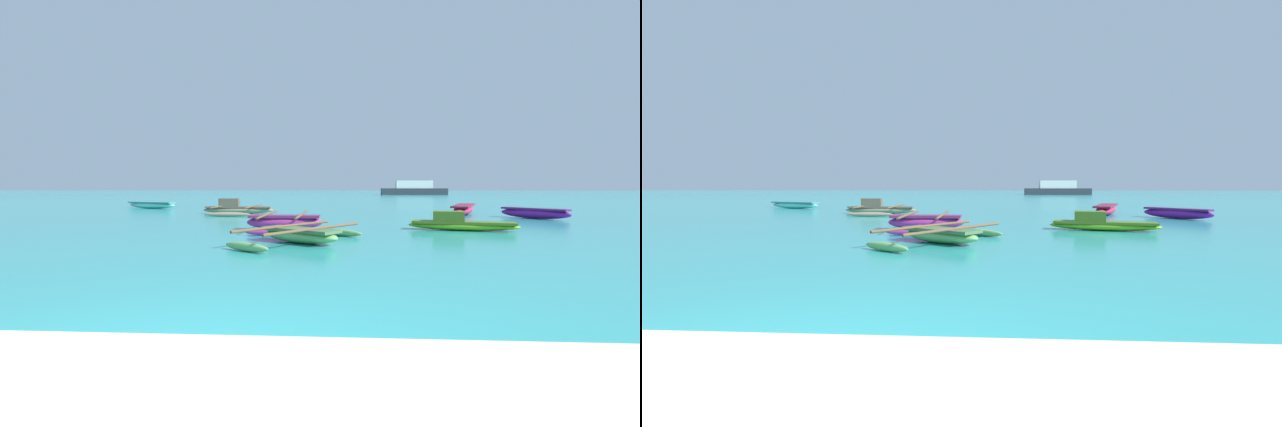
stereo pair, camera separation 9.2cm
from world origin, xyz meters
TOP-DOWN VIEW (x-y plane):
  - ground_plane at (0.00, 0.00)m, footprint 240.00×240.00m
  - moored_boat_0 at (9.51, 16.27)m, footprint 2.35×2.68m
  - moored_boat_1 at (0.26, 7.92)m, footprint 3.25×3.86m
  - moored_boat_2 at (7.17, 18.69)m, footprint 2.25×4.13m
  - moored_boat_3 at (-10.62, 23.21)m, footprint 3.66×1.93m
  - moored_boat_4 at (5.02, 11.15)m, footprint 3.46×1.48m
  - moored_boat_5 at (-0.58, 11.05)m, footprint 2.47×3.65m
  - moored_boat_6 at (-4.08, 18.60)m, footprint 3.60×4.06m
  - distant_ferry at (11.80, 63.38)m, footprint 9.86×2.17m

SIDE VIEW (x-z plane):
  - ground_plane at x=0.00m, z-range 0.00..0.00m
  - moored_boat_1 at x=0.26m, z-range -0.01..0.41m
  - moored_boat_4 at x=5.02m, z-range -0.09..0.52m
  - moored_boat_3 at x=-10.62m, z-range 0.02..0.44m
  - moored_boat_5 at x=-0.58m, z-range -0.02..0.51m
  - moored_boat_6 at x=-4.08m, z-range -0.14..0.64m
  - moored_boat_0 at x=9.51m, z-range 0.03..0.48m
  - moored_boat_2 at x=7.17m, z-range 0.03..0.50m
  - distant_ferry at x=11.80m, z-range -0.20..1.97m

